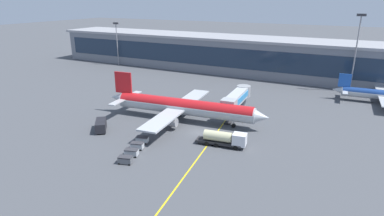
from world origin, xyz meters
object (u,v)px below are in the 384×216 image
Objects in this scene: baggage_cart_1 at (132,152)px; baggage_cart_3 at (142,140)px; main_airliner at (183,107)px; fuel_tanker at (224,138)px; baggage_cart_0 at (125,160)px; lavatory_truck at (101,125)px; baggage_cart_2 at (137,146)px.

baggage_cart_3 is (-1.78, 6.15, 0.00)m from baggage_cart_1.
fuel_tanker is at bearing -31.94° from main_airliner.
baggage_cart_3 is at bearing 106.10° from baggage_cart_0.
main_airliner is 7.34× the size of lavatory_truck.
baggage_cart_0 is (-13.86, -15.98, -0.96)m from fuel_tanker.
baggage_cart_1 is (14.70, -7.46, -0.64)m from lavatory_truck.
main_airliner is at bearing 85.91° from baggage_cart_3.
fuel_tanker is at bearing 10.47° from lavatory_truck.
lavatory_truck is 2.01× the size of baggage_cart_0.
baggage_cart_2 is at bearing -90.83° from main_airliner.
baggage_cart_1 is at bearing -73.90° from baggage_cart_2.
fuel_tanker reaches higher than baggage_cart_3.
baggage_cart_2 is at bearing -17.60° from lavatory_truck.
main_airliner is 16.63m from baggage_cart_3.
lavatory_truck is at bearing 145.95° from baggage_cart_0.
baggage_cart_3 is at bearing -5.78° from lavatory_truck.
fuel_tanker is 18.49m from baggage_cart_2.
baggage_cart_1 is 6.40m from baggage_cart_3.
main_airliner reaches higher than baggage_cart_1.
baggage_cart_0 is at bearing -34.05° from lavatory_truck.
main_airliner reaches higher than fuel_tanker.
baggage_cart_3 is (-1.17, -16.32, -2.94)m from main_airliner.
lavatory_truck reaches higher than baggage_cart_1.
main_airliner is 25.76m from baggage_cart_0.
lavatory_truck reaches higher than baggage_cart_0.
lavatory_truck is 13.00m from baggage_cart_3.
lavatory_truck reaches higher than baggage_cart_3.
main_airliner is 18.20m from fuel_tanker.
fuel_tanker is 3.71× the size of baggage_cart_3.
lavatory_truck is (-29.45, -5.44, -0.32)m from fuel_tanker.
main_airliner is at bearing 46.82° from lavatory_truck.
lavatory_truck is 18.82m from baggage_cart_0.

